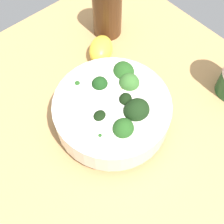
# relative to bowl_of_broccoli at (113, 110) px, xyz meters

# --- Properties ---
(ground_plane) EXTENTS (0.67, 0.67, 0.04)m
(ground_plane) POSITION_rel_bowl_of_broccoli_xyz_m (-0.02, 0.00, -0.07)
(ground_plane) COLOR tan
(bowl_of_broccoli) EXTENTS (0.21, 0.21, 0.10)m
(bowl_of_broccoli) POSITION_rel_bowl_of_broccoli_xyz_m (0.00, 0.00, 0.00)
(bowl_of_broccoli) COLOR silver
(bowl_of_broccoli) RESTS_ON ground_plane
(lemon_wedge) EXTENTS (0.08, 0.09, 0.05)m
(lemon_wedge) POSITION_rel_bowl_of_broccoli_xyz_m (-0.14, 0.09, -0.02)
(lemon_wedge) COLOR yellow
(lemon_wedge) RESTS_ON ground_plane
(bottle_tall) EXTENTS (0.06, 0.06, 0.13)m
(bottle_tall) POSITION_rel_bowl_of_broccoli_xyz_m (-0.19, 0.15, 0.02)
(bottle_tall) COLOR #472814
(bottle_tall) RESTS_ON ground_plane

